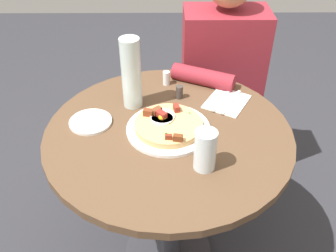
% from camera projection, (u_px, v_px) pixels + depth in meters
% --- Properties ---
extents(ground_plane, '(6.00, 6.00, 0.00)m').
position_uv_depth(ground_plane, '(168.00, 252.00, 1.74)').
color(ground_plane, '#2D2D33').
extents(dining_table, '(0.86, 0.86, 0.72)m').
position_uv_depth(dining_table, '(168.00, 166.00, 1.41)').
color(dining_table, brown).
rests_on(dining_table, ground_plane).
extents(person_seated, '(0.44, 0.48, 1.14)m').
position_uv_depth(person_seated, '(219.00, 93.00, 1.88)').
color(person_seated, '#2D2D33').
rests_on(person_seated, ground_plane).
extents(pizza_plate, '(0.29, 0.29, 0.01)m').
position_uv_depth(pizza_plate, '(168.00, 130.00, 1.30)').
color(pizza_plate, white).
rests_on(pizza_plate, dining_table).
extents(breakfast_pizza, '(0.23, 0.23, 0.05)m').
position_uv_depth(breakfast_pizza, '(167.00, 124.00, 1.29)').
color(breakfast_pizza, tan).
rests_on(breakfast_pizza, pizza_plate).
extents(bread_plate, '(0.15, 0.15, 0.01)m').
position_uv_depth(bread_plate, '(91.00, 122.00, 1.33)').
color(bread_plate, white).
rests_on(bread_plate, dining_table).
extents(napkin, '(0.21, 0.22, 0.00)m').
position_uv_depth(napkin, '(227.00, 102.00, 1.44)').
color(napkin, white).
rests_on(napkin, dining_table).
extents(fork, '(0.10, 0.16, 0.00)m').
position_uv_depth(fork, '(222.00, 99.00, 1.45)').
color(fork, silver).
rests_on(fork, napkin).
extents(knife, '(0.10, 0.16, 0.00)m').
position_uv_depth(knife, '(231.00, 102.00, 1.43)').
color(knife, silver).
rests_on(knife, napkin).
extents(water_glass, '(0.07, 0.07, 0.14)m').
position_uv_depth(water_glass, '(205.00, 150.00, 1.12)').
color(water_glass, silver).
rests_on(water_glass, dining_table).
extents(water_bottle, '(0.07, 0.07, 0.27)m').
position_uv_depth(water_bottle, '(131.00, 73.00, 1.35)').
color(water_bottle, silver).
rests_on(water_bottle, dining_table).
extents(salt_shaker, '(0.03, 0.03, 0.06)m').
position_uv_depth(salt_shaker, '(166.00, 78.00, 1.53)').
color(salt_shaker, white).
rests_on(salt_shaker, dining_table).
extents(pepper_shaker, '(0.03, 0.03, 0.05)m').
position_uv_depth(pepper_shaker, '(179.00, 92.00, 1.45)').
color(pepper_shaker, '#3F3833').
rests_on(pepper_shaker, dining_table).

